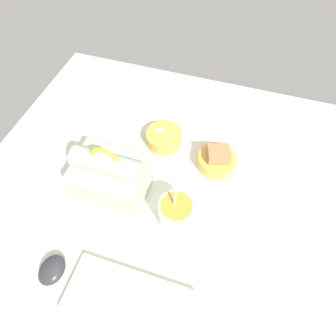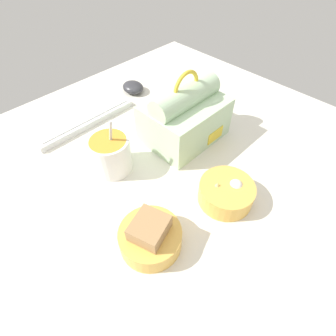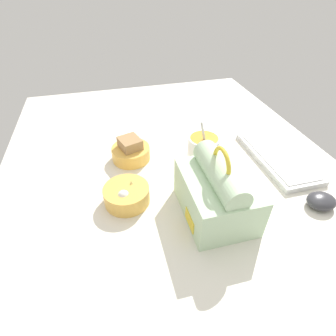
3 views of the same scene
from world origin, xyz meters
The scene contains 7 objects.
desk_surface centered at (0.00, 0.00, 1.00)cm, with size 140.00×110.00×2.00cm.
keyboard centered at (6.30, 35.68, 3.02)cm, with size 32.17×14.42×2.10cm.
lunch_bag centered at (23.13, 5.85, 9.16)cm, with size 21.84×16.74×20.48cm.
soup_cup centered at (1.10, 10.56, 6.91)cm, with size 10.24×10.24×15.67cm.
bento_bowl_sandwich centered at (-6.45, -12.26, 4.96)cm, with size 12.71×12.71×7.95cm.
bento_bowl_snacks centered at (13.38, -16.23, 4.64)cm, with size 12.63×12.63×5.90cm.
computer_mouse centered at (28.39, 34.99, 3.76)cm, with size 6.71×8.07×3.52cm.
Camera 1 is at (-5.58, 39.72, 77.19)cm, focal length 28.00 mm.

